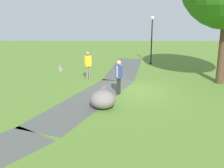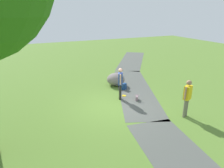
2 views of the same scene
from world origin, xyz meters
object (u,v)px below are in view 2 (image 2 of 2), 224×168
at_px(handbag_on_grass, 137,98).
at_px(backpack_by_boulder, 124,86).
at_px(man_near_boulder, 187,96).
at_px(frisbee_on_grass, 124,96).
at_px(woman_with_handbag, 120,81).
at_px(lawn_boulder, 116,79).

height_order(handbag_on_grass, backpack_by_boulder, backpack_by_boulder).
xyz_separation_m(man_near_boulder, frisbee_on_grass, (3.28, 1.49, -1.03)).
height_order(woman_with_handbag, handbag_on_grass, woman_with_handbag).
distance_m(woman_with_handbag, handbag_on_grass, 1.29).
xyz_separation_m(handbag_on_grass, frisbee_on_grass, (0.80, 0.38, -0.13)).
relative_size(handbag_on_grass, frisbee_on_grass, 1.57).
bearing_deg(woman_with_handbag, handbag_on_grass, -122.54).
bearing_deg(woman_with_handbag, man_near_boulder, -147.66).
bearing_deg(lawn_boulder, man_near_boulder, -167.12).
bearing_deg(frisbee_on_grass, handbag_on_grass, -154.35).
bearing_deg(handbag_on_grass, lawn_boulder, 1.34).
distance_m(handbag_on_grass, backpack_by_boulder, 1.72).
xyz_separation_m(man_near_boulder, handbag_on_grass, (2.48, 1.10, -0.90)).
bearing_deg(backpack_by_boulder, handbag_on_grass, 177.38).
relative_size(lawn_boulder, backpack_by_boulder, 3.87).
xyz_separation_m(woman_with_handbag, frisbee_on_grass, (0.30, -0.40, -1.03)).
relative_size(lawn_boulder, man_near_boulder, 0.87).
relative_size(woman_with_handbag, man_near_boulder, 1.00).
distance_m(man_near_boulder, handbag_on_grass, 2.86).
relative_size(handbag_on_grass, backpack_by_boulder, 0.95).
relative_size(man_near_boulder, backpack_by_boulder, 4.45).
bearing_deg(backpack_by_boulder, man_near_boulder, -166.28).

